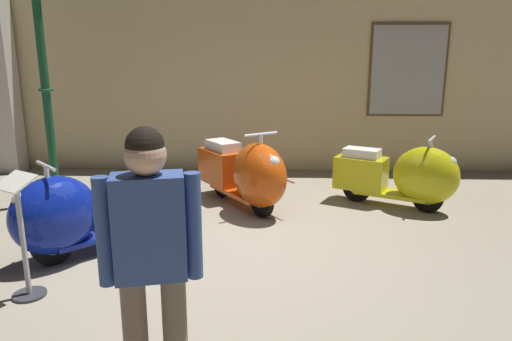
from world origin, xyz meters
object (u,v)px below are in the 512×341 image
(lamppost, at_px, (44,75))
(scooter_2, at_px, (405,176))
(scooter_1, at_px, (247,173))
(info_stanchion, at_px, (24,247))
(scooter_0, at_px, (82,212))
(visitor_0, at_px, (151,253))

(lamppost, bearing_deg, scooter_2, -0.94)
(scooter_1, distance_m, info_stanchion, 2.98)
(scooter_0, relative_size, info_stanchion, 1.40)
(lamppost, relative_size, info_stanchion, 2.77)
(scooter_2, relative_size, lamppost, 0.55)
(scooter_0, distance_m, scooter_2, 4.05)
(scooter_1, xyz_separation_m, visitor_0, (-0.34, -3.66, 0.48))
(scooter_1, distance_m, lamppost, 2.96)
(scooter_1, relative_size, lamppost, 0.58)
(scooter_1, bearing_deg, info_stanchion, -71.16)
(scooter_1, height_order, info_stanchion, info_stanchion)
(scooter_1, relative_size, visitor_0, 1.04)
(scooter_1, bearing_deg, visitor_0, -40.34)
(lamppost, distance_m, info_stanchion, 3.05)
(scooter_2, xyz_separation_m, info_stanchion, (-3.85, -2.52, -0.00))
(scooter_1, relative_size, scooter_2, 1.05)
(lamppost, distance_m, visitor_0, 4.57)
(info_stanchion, bearing_deg, scooter_0, 80.05)
(lamppost, bearing_deg, scooter_1, -3.97)
(scooter_1, distance_m, scooter_2, 2.10)
(lamppost, xyz_separation_m, info_stanchion, (0.92, -2.60, -1.30))
(visitor_0, bearing_deg, scooter_1, -18.12)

